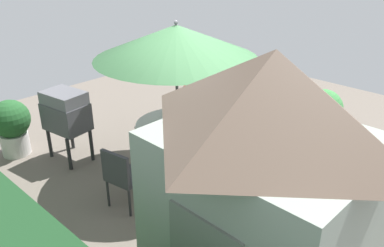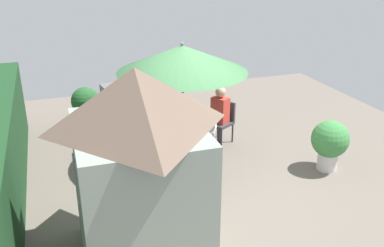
{
  "view_description": "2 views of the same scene",
  "coord_description": "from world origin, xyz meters",
  "px_view_note": "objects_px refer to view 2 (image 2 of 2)",
  "views": [
    {
      "loc": [
        -3.4,
        4.17,
        3.41
      ],
      "look_at": [
        0.1,
        0.49,
        1.06
      ],
      "focal_mm": 37.48,
      "sensor_mm": 36.0,
      "label": 1
    },
    {
      "loc": [
        -6.55,
        2.52,
        3.92
      ],
      "look_at": [
        -0.05,
        0.29,
        1.09
      ],
      "focal_mm": 40.01,
      "sensor_mm": 36.0,
      "label": 2
    }
  ],
  "objects_px": {
    "patio_table": "(183,127)",
    "potted_plant_by_shed": "(330,142)",
    "garden_shed": "(139,168)",
    "potted_plant_by_grill": "(86,106)",
    "bbq_grill": "(116,102)",
    "patio_umbrella": "(182,59)",
    "chair_near_shed": "(222,119)",
    "chair_far_side": "(121,151)",
    "person_in_red": "(220,109)"
  },
  "relations": [
    {
      "from": "garden_shed",
      "to": "potted_plant_by_grill",
      "type": "distance_m",
      "value": 4.93
    },
    {
      "from": "bbq_grill",
      "to": "person_in_red",
      "type": "height_order",
      "value": "person_in_red"
    },
    {
      "from": "garden_shed",
      "to": "chair_near_shed",
      "type": "bearing_deg",
      "value": -38.31
    },
    {
      "from": "bbq_grill",
      "to": "potted_plant_by_shed",
      "type": "distance_m",
      "value": 4.46
    },
    {
      "from": "garden_shed",
      "to": "patio_umbrella",
      "type": "xyz_separation_m",
      "value": [
        2.48,
        -1.37,
        0.72
      ]
    },
    {
      "from": "chair_near_shed",
      "to": "potted_plant_by_grill",
      "type": "height_order",
      "value": "potted_plant_by_grill"
    },
    {
      "from": "patio_table",
      "to": "potted_plant_by_shed",
      "type": "height_order",
      "value": "potted_plant_by_shed"
    },
    {
      "from": "patio_table",
      "to": "potted_plant_by_grill",
      "type": "relative_size",
      "value": 1.32
    },
    {
      "from": "patio_table",
      "to": "patio_umbrella",
      "type": "bearing_deg",
      "value": 20.56
    },
    {
      "from": "chair_far_side",
      "to": "potted_plant_by_grill",
      "type": "xyz_separation_m",
      "value": [
        2.59,
        0.35,
        0.03
      ]
    },
    {
      "from": "garden_shed",
      "to": "patio_table",
      "type": "relative_size",
      "value": 2.04
    },
    {
      "from": "patio_table",
      "to": "chair_far_side",
      "type": "xyz_separation_m",
      "value": [
        -0.21,
        1.24,
        -0.21
      ]
    },
    {
      "from": "potted_plant_by_grill",
      "to": "potted_plant_by_shed",
      "type": "bearing_deg",
      "value": -131.08
    },
    {
      "from": "patio_table",
      "to": "chair_far_side",
      "type": "distance_m",
      "value": 1.28
    },
    {
      "from": "patio_table",
      "to": "chair_far_side",
      "type": "height_order",
      "value": "chair_far_side"
    },
    {
      "from": "potted_plant_by_grill",
      "to": "person_in_red",
      "type": "height_order",
      "value": "person_in_red"
    },
    {
      "from": "chair_near_shed",
      "to": "patio_table",
      "type": "bearing_deg",
      "value": 120.53
    },
    {
      "from": "patio_table",
      "to": "bbq_grill",
      "type": "distance_m",
      "value": 1.85
    },
    {
      "from": "patio_table",
      "to": "bbq_grill",
      "type": "relative_size",
      "value": 1.09
    },
    {
      "from": "potted_plant_by_grill",
      "to": "garden_shed",
      "type": "bearing_deg",
      "value": -177.38
    },
    {
      "from": "patio_table",
      "to": "potted_plant_by_shed",
      "type": "relative_size",
      "value": 1.33
    },
    {
      "from": "patio_umbrella",
      "to": "chair_far_side",
      "type": "relative_size",
      "value": 2.66
    },
    {
      "from": "patio_umbrella",
      "to": "chair_far_side",
      "type": "xyz_separation_m",
      "value": [
        -0.21,
        1.24,
        -1.55
      ]
    },
    {
      "from": "garden_shed",
      "to": "chair_far_side",
      "type": "height_order",
      "value": "garden_shed"
    },
    {
      "from": "person_in_red",
      "to": "chair_near_shed",
      "type": "bearing_deg",
      "value": -59.47
    },
    {
      "from": "bbq_grill",
      "to": "potted_plant_by_grill",
      "type": "bearing_deg",
      "value": 34.24
    },
    {
      "from": "patio_umbrella",
      "to": "garden_shed",
      "type": "bearing_deg",
      "value": 151.03
    },
    {
      "from": "garden_shed",
      "to": "bbq_grill",
      "type": "relative_size",
      "value": 2.21
    },
    {
      "from": "garden_shed",
      "to": "person_in_red",
      "type": "bearing_deg",
      "value": -37.86
    },
    {
      "from": "potted_plant_by_shed",
      "to": "person_in_red",
      "type": "relative_size",
      "value": 0.78
    },
    {
      "from": "patio_umbrella",
      "to": "chair_near_shed",
      "type": "bearing_deg",
      "value": -59.47
    },
    {
      "from": "chair_near_shed",
      "to": "potted_plant_by_shed",
      "type": "relative_size",
      "value": 0.92
    },
    {
      "from": "patio_umbrella",
      "to": "person_in_red",
      "type": "distance_m",
      "value": 1.75
    },
    {
      "from": "potted_plant_by_shed",
      "to": "person_in_red",
      "type": "distance_m",
      "value": 2.33
    },
    {
      "from": "bbq_grill",
      "to": "chair_near_shed",
      "type": "relative_size",
      "value": 1.33
    },
    {
      "from": "patio_umbrella",
      "to": "potted_plant_by_grill",
      "type": "xyz_separation_m",
      "value": [
        2.38,
        1.59,
        -1.53
      ]
    },
    {
      "from": "patio_umbrella",
      "to": "chair_near_shed",
      "type": "xyz_separation_m",
      "value": [
        0.65,
        -1.1,
        -1.55
      ]
    },
    {
      "from": "patio_umbrella",
      "to": "bbq_grill",
      "type": "relative_size",
      "value": 1.99
    },
    {
      "from": "patio_table",
      "to": "bbq_grill",
      "type": "bearing_deg",
      "value": 33.53
    },
    {
      "from": "garden_shed",
      "to": "potted_plant_by_grill",
      "type": "bearing_deg",
      "value": 2.62
    },
    {
      "from": "bbq_grill",
      "to": "chair_near_shed",
      "type": "bearing_deg",
      "value": -112.89
    },
    {
      "from": "garden_shed",
      "to": "potted_plant_by_grill",
      "type": "xyz_separation_m",
      "value": [
        4.86,
        0.22,
        -0.81
      ]
    },
    {
      "from": "bbq_grill",
      "to": "patio_umbrella",
      "type": "bearing_deg",
      "value": -146.47
    },
    {
      "from": "patio_umbrella",
      "to": "person_in_red",
      "type": "height_order",
      "value": "patio_umbrella"
    },
    {
      "from": "bbq_grill",
      "to": "potted_plant_by_grill",
      "type": "relative_size",
      "value": 1.22
    },
    {
      "from": "chair_near_shed",
      "to": "bbq_grill",
      "type": "bearing_deg",
      "value": 67.11
    },
    {
      "from": "garden_shed",
      "to": "patio_table",
      "type": "distance_m",
      "value": 2.9
    },
    {
      "from": "patio_table",
      "to": "garden_shed",
      "type": "bearing_deg",
      "value": 151.03
    },
    {
      "from": "chair_far_side",
      "to": "patio_table",
      "type": "bearing_deg",
      "value": -80.62
    },
    {
      "from": "potted_plant_by_shed",
      "to": "bbq_grill",
      "type": "bearing_deg",
      "value": 52.23
    }
  ]
}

